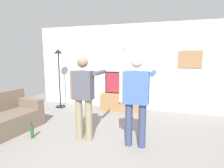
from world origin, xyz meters
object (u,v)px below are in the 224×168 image
at_px(television, 122,83).
at_px(person_standing_nearer_couch, 136,96).
at_px(tv_stand, 122,102).
at_px(side_couch, 1,119).
at_px(person_standing_nearer_lamp, 84,94).
at_px(beverage_bottle, 32,131).
at_px(floor_lamp, 59,66).
at_px(framed_picture, 190,59).
at_px(wall_clock, 124,45).

relative_size(television, person_standing_nearer_couch, 0.65).
distance_m(tv_stand, side_couch, 3.26).
height_order(person_standing_nearer_lamp, beverage_bottle, person_standing_nearer_lamp).
bearing_deg(floor_lamp, person_standing_nearer_lamp, -46.68).
distance_m(tv_stand, person_standing_nearer_lamp, 2.30).
xyz_separation_m(person_standing_nearer_couch, side_couch, (-2.94, -0.28, -0.65)).
bearing_deg(side_couch, framed_picture, 33.57).
height_order(television, framed_picture, framed_picture).
xyz_separation_m(floor_lamp, beverage_bottle, (0.74, -2.19, -1.22)).
bearing_deg(beverage_bottle, framed_picture, 40.05).
xyz_separation_m(tv_stand, framed_picture, (1.95, 0.30, 1.35)).
bearing_deg(floor_lamp, side_couch, -92.64).
distance_m(tv_stand, wall_clock, 1.82).
distance_m(side_couch, beverage_bottle, 0.85).
relative_size(wall_clock, side_couch, 0.18).
height_order(framed_picture, beverage_bottle, framed_picture).
distance_m(wall_clock, framed_picture, 2.01).
bearing_deg(person_standing_nearer_couch, beverage_bottle, -171.75).
distance_m(framed_picture, person_standing_nearer_lamp, 3.38).
height_order(person_standing_nearer_couch, beverage_bottle, person_standing_nearer_couch).
distance_m(television, wall_clock, 1.21).
height_order(wall_clock, beverage_bottle, wall_clock).
bearing_deg(tv_stand, framed_picture, 8.58).
distance_m(wall_clock, floor_lamp, 2.24).
bearing_deg(person_standing_nearer_couch, side_couch, -174.56).
height_order(wall_clock, person_standing_nearer_lamp, wall_clock).
bearing_deg(beverage_bottle, side_couch, 178.27).
height_order(wall_clock, side_couch, wall_clock).
bearing_deg(framed_picture, television, -172.75).
relative_size(person_standing_nearer_lamp, person_standing_nearer_couch, 0.99).
height_order(television, person_standing_nearer_lamp, person_standing_nearer_lamp).
bearing_deg(floor_lamp, person_standing_nearer_couch, -33.57).
distance_m(television, floor_lamp, 2.14).
bearing_deg(beverage_bottle, person_standing_nearer_couch, 8.25).
bearing_deg(television, wall_clock, 90.00).
bearing_deg(side_couch, person_standing_nearer_lamp, 7.79).
relative_size(side_couch, beverage_bottle, 4.63).
relative_size(person_standing_nearer_couch, beverage_bottle, 4.68).
xyz_separation_m(television, person_standing_nearer_couch, (0.78, -2.20, 0.10)).
xyz_separation_m(floor_lamp, side_couch, (-0.10, -2.17, -1.06)).
relative_size(wall_clock, beverage_bottle, 0.82).
xyz_separation_m(floor_lamp, person_standing_nearer_couch, (2.84, -1.89, -0.41)).
bearing_deg(tv_stand, wall_clock, 90.00).
distance_m(person_standing_nearer_lamp, side_couch, 2.02).
height_order(tv_stand, person_standing_nearer_lamp, person_standing_nearer_lamp).
bearing_deg(wall_clock, framed_picture, 0.15).
height_order(television, beverage_bottle, television).
relative_size(wall_clock, framed_picture, 0.46).
height_order(framed_picture, person_standing_nearer_couch, framed_picture).
height_order(person_standing_nearer_couch, side_couch, person_standing_nearer_couch).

